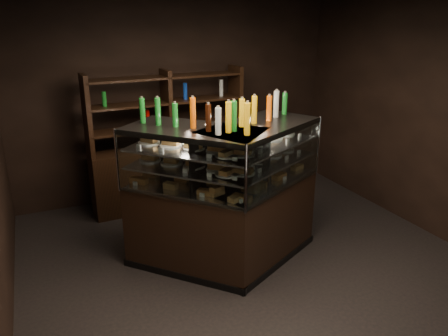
{
  "coord_description": "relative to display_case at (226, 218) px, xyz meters",
  "views": [
    {
      "loc": [
        -2.07,
        -3.87,
        2.71
      ],
      "look_at": [
        -0.35,
        -0.0,
        1.22
      ],
      "focal_mm": 35.0,
      "sensor_mm": 36.0,
      "label": 1
    }
  ],
  "objects": [
    {
      "name": "potted_conifer",
      "position": [
        0.67,
        0.11,
        -0.12
      ],
      "size": [
        0.34,
        0.34,
        0.73
      ],
      "rotation": [
        0.0,
        0.0,
        -0.28
      ],
      "color": "black",
      "rests_on": "ground"
    },
    {
      "name": "display_case",
      "position": [
        0.0,
        0.0,
        0.0
      ],
      "size": [
        2.31,
        1.59,
        1.62
      ],
      "rotation": [
        0.0,
        0.0,
        -0.17
      ],
      "color": "black",
      "rests_on": "ground"
    },
    {
      "name": "back_shelving",
      "position": [
        -0.1,
        1.84,
        0.07
      ],
      "size": [
        2.29,
        0.53,
        2.0
      ],
      "rotation": [
        0.0,
        0.0,
        0.05
      ],
      "color": "black",
      "rests_on": "ground"
    },
    {
      "name": "ground",
      "position": [
        0.23,
        -0.21,
        -0.53
      ],
      "size": [
        5.0,
        5.0,
        0.0
      ],
      "primitive_type": "plane",
      "color": "black",
      "rests_on": "ground"
    },
    {
      "name": "food_display",
      "position": [
        -0.0,
        -0.0,
        0.71
      ],
      "size": [
        1.89,
        1.08,
        0.49
      ],
      "color": "#D5944C",
      "rests_on": "display_case"
    },
    {
      "name": "room_shell",
      "position": [
        0.23,
        -0.21,
        1.41
      ],
      "size": [
        5.02,
        5.02,
        3.01
      ],
      "color": "black",
      "rests_on": "ground"
    },
    {
      "name": "bottles_top",
      "position": [
        0.0,
        0.0,
        1.21
      ],
      "size": [
        1.71,
        0.95,
        0.3
      ],
      "color": "silver",
      "rests_on": "display_case"
    }
  ]
}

